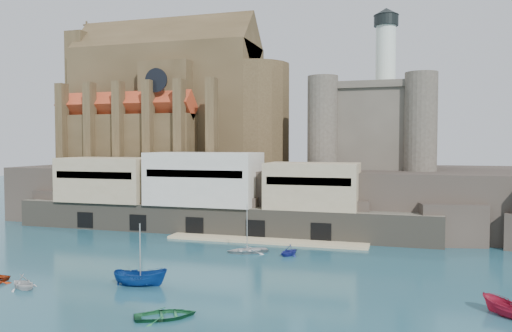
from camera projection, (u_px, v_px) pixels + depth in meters
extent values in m
plane|color=#194554|center=(207.00, 270.00, 56.96)|extent=(300.00, 300.00, 0.00)
cube|color=#2A241F|center=(286.00, 193.00, 95.03)|extent=(100.00, 34.00, 10.00)
cube|color=#2A241F|center=(61.00, 207.00, 90.13)|extent=(9.00, 5.00, 6.00)
cube|color=#2A241F|center=(139.00, 210.00, 85.58)|extent=(9.00, 5.00, 6.00)
cube|color=#2A241F|center=(233.00, 214.00, 80.74)|extent=(9.00, 5.00, 6.00)
cube|color=#2A241F|center=(338.00, 219.00, 75.90)|extent=(9.00, 5.00, 6.00)
cube|color=#2A241F|center=(451.00, 224.00, 71.35)|extent=(9.00, 5.00, 6.00)
cube|color=#5F594C|center=(213.00, 219.00, 80.67)|extent=(70.00, 6.00, 4.50)
cube|color=tan|center=(265.00, 241.00, 73.61)|extent=(30.00, 4.00, 0.40)
cube|color=black|center=(86.00, 220.00, 84.19)|extent=(3.00, 0.40, 2.60)
cube|color=black|center=(138.00, 222.00, 81.34)|extent=(3.00, 0.40, 2.60)
cube|color=black|center=(195.00, 225.00, 78.49)|extent=(3.00, 0.40, 2.60)
cube|color=black|center=(256.00, 228.00, 75.65)|extent=(3.00, 0.40, 2.60)
cube|color=black|center=(321.00, 232.00, 72.80)|extent=(3.00, 0.40, 2.60)
cube|color=tan|center=(109.00, 179.00, 87.04)|extent=(16.00, 9.00, 7.50)
cube|color=beige|center=(204.00, 178.00, 81.90)|extent=(18.00, 9.00, 8.50)
cube|color=tan|center=(313.00, 186.00, 76.81)|extent=(14.00, 8.00, 7.00)
cube|color=#473721|center=(167.00, 107.00, 103.55)|extent=(38.00, 14.00, 24.00)
cube|color=#473721|center=(166.00, 49.00, 103.00)|extent=(38.00, 13.01, 13.01)
cylinder|color=#473721|center=(254.00, 115.00, 98.24)|extent=(14.00, 14.00, 20.00)
cube|color=#473721|center=(184.00, 117.00, 102.51)|extent=(10.00, 20.00, 20.00)
cube|color=#473721|center=(126.00, 141.00, 95.92)|extent=(28.00, 5.00, 10.00)
cube|color=#473721|center=(170.00, 141.00, 114.11)|extent=(28.00, 5.00, 10.00)
cube|color=#AA371D|center=(125.00, 106.00, 95.61)|extent=(28.00, 5.66, 5.66)
cube|color=#AA371D|center=(170.00, 112.00, 113.81)|extent=(28.00, 5.66, 5.66)
cube|color=#473721|center=(88.00, 100.00, 108.87)|extent=(4.00, 10.00, 28.00)
cylinder|color=black|center=(156.00, 80.00, 90.69)|extent=(4.40, 0.30, 4.40)
cube|color=#473721|center=(62.00, 125.00, 96.32)|extent=(1.60, 2.20, 16.00)
cube|color=#473721|center=(90.00, 125.00, 94.56)|extent=(1.60, 2.20, 16.00)
cube|color=#473721|center=(119.00, 125.00, 92.79)|extent=(1.60, 2.20, 16.00)
cube|color=#473721|center=(148.00, 124.00, 91.03)|extent=(1.60, 2.20, 16.00)
cube|color=#473721|center=(179.00, 124.00, 89.26)|extent=(1.60, 2.20, 16.00)
cube|color=#473721|center=(212.00, 123.00, 87.50)|extent=(1.60, 2.20, 16.00)
cube|color=#4B443A|center=(373.00, 130.00, 90.88)|extent=(16.00, 16.00, 14.00)
cube|color=#4B443A|center=(374.00, 89.00, 90.53)|extent=(17.00, 17.00, 1.20)
cylinder|color=#4B443A|center=(323.00, 123.00, 85.44)|extent=(5.20, 5.20, 16.00)
cylinder|color=#4B443A|center=(421.00, 122.00, 80.89)|extent=(5.20, 5.20, 16.00)
cylinder|color=#4B443A|center=(335.00, 126.00, 100.77)|extent=(5.20, 5.20, 16.00)
cylinder|color=#4B443A|center=(418.00, 125.00, 96.21)|extent=(5.20, 5.20, 16.00)
cylinder|color=silver|center=(386.00, 59.00, 91.62)|extent=(3.60, 3.60, 12.00)
cylinder|color=black|center=(386.00, 21.00, 91.30)|extent=(4.40, 4.40, 2.00)
cone|color=black|center=(386.00, 12.00, 91.22)|extent=(4.60, 4.60, 1.40)
imported|color=silver|center=(23.00, 289.00, 49.85)|extent=(2.66, 3.40, 3.45)
imported|color=navy|center=(140.00, 286.00, 50.87)|extent=(2.56, 2.52, 5.56)
imported|color=#216F3F|center=(166.00, 318.00, 41.58)|extent=(2.86, 3.70, 5.17)
imported|color=maroon|center=(508.00, 317.00, 41.77)|extent=(2.59, 2.59, 4.81)
imported|color=silver|center=(247.00, 252.00, 66.39)|extent=(3.01, 3.98, 5.53)
imported|color=navy|center=(289.00, 255.00, 64.67)|extent=(3.34, 2.80, 3.32)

